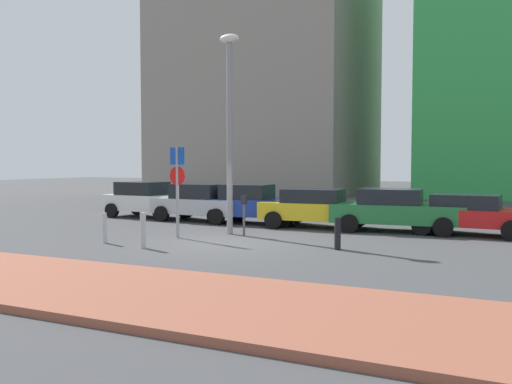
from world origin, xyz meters
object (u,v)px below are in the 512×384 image
object	(u,v)px
traffic_bollard_near	(143,230)
traffic_bollard_far	(105,228)
parking_sign_post	(177,180)
parked_car_green	(396,209)
parked_car_white	(146,199)
parked_car_yellow	(316,207)
traffic_bollard_mid	(338,234)
parking_meter	(244,210)
street_lamp	(230,117)
parked_car_blue	(254,204)
parked_car_red	(468,213)
parked_car_silver	(200,202)

from	to	relation	value
traffic_bollard_near	traffic_bollard_far	bearing A→B (deg)	169.23
parking_sign_post	traffic_bollard_near	size ratio (longest dim) A/B	2.89
parked_car_green	parked_car_white	bearing A→B (deg)	177.96
traffic_bollard_near	parked_car_green	bearing A→B (deg)	49.95
parked_car_yellow	parked_car_green	xyz separation A→B (m)	(2.89, 0.12, 0.01)
parked_car_white	traffic_bollard_mid	bearing A→B (deg)	-26.61
parking_sign_post	parking_meter	world-z (taller)	parking_sign_post
parked_car_yellow	street_lamp	size ratio (longest dim) A/B	0.62
parking_meter	parked_car_green	bearing A→B (deg)	36.39
parked_car_blue	parked_car_white	bearing A→B (deg)	177.86
street_lamp	traffic_bollard_near	size ratio (longest dim) A/B	6.60
parked_car_green	traffic_bollard_far	size ratio (longest dim) A/B	5.10
parked_car_red	street_lamp	bearing A→B (deg)	-156.58
traffic_bollard_mid	parked_car_green	bearing A→B (deg)	81.64
parked_car_yellow	traffic_bollard_far	distance (m)	7.76
traffic_bollard_mid	parking_meter	bearing A→B (deg)	157.08
parked_car_red	traffic_bollard_far	bearing A→B (deg)	-145.85
parked_car_silver	parked_car_yellow	bearing A→B (deg)	-2.01
parked_car_blue	parked_car_yellow	distance (m)	2.68
parked_car_silver	parking_meter	distance (m)	4.87
parked_car_white	traffic_bollard_near	distance (m)	8.87
traffic_bollard_mid	traffic_bollard_far	distance (m)	6.87
parking_sign_post	traffic_bollard_mid	bearing A→B (deg)	-1.59
parked_car_white	traffic_bollard_near	world-z (taller)	parked_car_white
parked_car_red	parking_meter	size ratio (longest dim) A/B	3.08
parking_sign_post	parking_meter	distance (m)	2.38
parked_car_white	parked_car_yellow	size ratio (longest dim) A/B	0.96
street_lamp	traffic_bollard_far	xyz separation A→B (m)	(-2.41, -3.41, -3.48)
parking_meter	street_lamp	size ratio (longest dim) A/B	0.20
traffic_bollard_far	parked_car_blue	bearing A→B (deg)	74.99
parking_sign_post	traffic_bollard_mid	world-z (taller)	parking_sign_post
parked_car_yellow	street_lamp	distance (m)	4.78
parked_car_blue	parking_sign_post	world-z (taller)	parking_sign_post
traffic_bollard_mid	parked_car_red	bearing A→B (deg)	57.82
parking_meter	traffic_bollard_near	size ratio (longest dim) A/B	1.31
traffic_bollard_far	traffic_bollard_near	bearing A→B (deg)	-10.77
parking_meter	traffic_bollard_mid	distance (m)	3.97
parked_car_silver	traffic_bollard_mid	bearing A→B (deg)	-33.42
traffic_bollard_far	parked_car_silver	bearing A→B (deg)	95.38
parked_car_white	traffic_bollard_far	xyz separation A→B (m)	(3.57, -6.86, -0.36)
parked_car_green	street_lamp	bearing A→B (deg)	-148.20
parked_car_green	traffic_bollard_far	xyz separation A→B (m)	(-7.34, -6.47, -0.32)
parked_car_yellow	parking_meter	distance (m)	3.40
parked_car_yellow	parking_sign_post	world-z (taller)	parking_sign_post
parked_car_green	parking_sign_post	size ratio (longest dim) A/B	1.58
parked_car_blue	traffic_bollard_near	size ratio (longest dim) A/B	4.21
parked_car_silver	traffic_bollard_far	xyz separation A→B (m)	(0.62, -6.53, -0.34)
parked_car_red	traffic_bollard_near	bearing A→B (deg)	-139.47
parked_car_blue	street_lamp	size ratio (longest dim) A/B	0.64
parked_car_red	street_lamp	world-z (taller)	street_lamp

